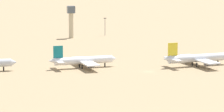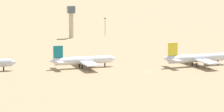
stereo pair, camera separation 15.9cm
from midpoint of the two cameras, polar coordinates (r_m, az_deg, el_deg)
The scene contains 5 objects.
ground at distance 294.80m, azimuth 3.40°, elevation -1.47°, with size 4000.00×4000.00×0.00m, color #9E8460.
parked_jet_teal_3 at distance 304.38m, azimuth -2.72°, elevation -0.41°, with size 35.45×29.99×11.70m.
parked_jet_yellow_4 at distance 312.15m, azimuth 7.89°, elevation -0.20°, with size 38.02×32.29×12.57m.
control_tower at distance 425.02m, azimuth -3.81°, elevation 3.48°, with size 5.20×5.20×22.25m.
light_pole_east at distance 439.83m, azimuth -0.64°, elevation 2.89°, with size 1.80×0.50×12.67m.
Camera 2 is at (-81.55, -278.49, 51.92)m, focal length 98.30 mm.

